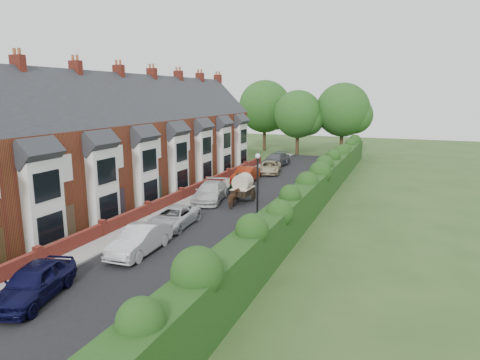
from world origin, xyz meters
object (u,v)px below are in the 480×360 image
object	(u,v)px
car_beige	(270,167)
horse_cart	(243,186)
car_silver_b	(173,217)
horse	(234,199)
lamppost	(258,183)
car_green	(242,182)
car_silver_a	(140,240)
car_red	(246,175)
car_grey	(276,160)
car_navy	(34,282)
car_white	(210,192)

from	to	relation	value
car_beige	horse_cart	size ratio (longest dim) A/B	1.48
car_silver_b	horse	xyz separation A→B (m)	(1.88, 6.10, 0.05)
lamppost	car_green	distance (m)	13.04
lamppost	car_beige	world-z (taller)	lamppost
car_silver_a	car_red	bearing A→B (deg)	91.29
car_grey	horse	size ratio (longest dim) A/B	3.22
car_silver_a	horse	distance (m)	11.02
horse_cart	car_navy	bearing A→B (deg)	-96.70
car_red	car_silver_a	bearing A→B (deg)	-87.05
car_navy	horse_cart	size ratio (longest dim) A/B	1.41
car_navy	car_beige	distance (m)	32.29
car_beige	car_red	bearing A→B (deg)	-108.99
car_navy	lamppost	bearing A→B (deg)	48.17
car_white	car_green	distance (m)	5.01
car_silver_b	car_red	size ratio (longest dim) A/B	1.03
car_red	horse	world-z (taller)	car_red
car_white	horse_cart	bearing A→B (deg)	4.03
car_navy	car_white	size ratio (longest dim) A/B	0.86
car_green	lamppost	bearing A→B (deg)	-77.74
car_green	car_beige	size ratio (longest dim) A/B	0.93
car_silver_a	car_silver_b	size ratio (longest dim) A/B	0.97
car_silver_b	car_red	bearing A→B (deg)	88.06
lamppost	horse	distance (m)	7.15
car_green	car_red	distance (m)	3.41
car_white	car_red	world-z (taller)	car_white
car_grey	lamppost	bearing A→B (deg)	-69.54
car_beige	car_green	bearing A→B (deg)	-100.78
car_grey	horse_cart	size ratio (longest dim) A/B	1.65
car_red	lamppost	bearing A→B (deg)	-67.65
horse_cart	car_white	bearing A→B (deg)	-164.65
car_navy	horse	world-z (taller)	car_navy
lamppost	horse_cart	xyz separation A→B (m)	(-3.79, 7.31, -1.93)
lamppost	car_silver_b	xyz separation A→B (m)	(-5.67, -0.62, -2.63)
car_white	car_green	xyz separation A→B (m)	(0.86, 4.93, -0.01)
car_grey	horse	distance (m)	20.09
car_red	car_grey	size ratio (longest dim) A/B	0.86
lamppost	car_silver_b	world-z (taller)	lamppost
lamppost	car_white	bearing A→B (deg)	134.12
car_navy	car_silver_b	size ratio (longest dim) A/B	0.96
car_white	car_red	size ratio (longest dim) A/B	1.15
car_navy	car_red	world-z (taller)	car_navy
car_beige	horse	distance (m)	15.14
horse_cart	car_grey	bearing A→B (deg)	98.20
car_navy	horse_cart	xyz separation A→B (m)	(2.25, 19.10, 0.57)
car_silver_b	horse_cart	size ratio (longest dim) A/B	1.46
car_green	horse_cart	bearing A→B (deg)	-80.92
car_navy	car_grey	xyz separation A→B (m)	(-0.36, 37.19, -0.00)
car_beige	car_grey	size ratio (longest dim) A/B	0.89
car_silver_a	car_white	distance (m)	12.15
car_silver_a	car_white	bearing A→B (deg)	93.96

